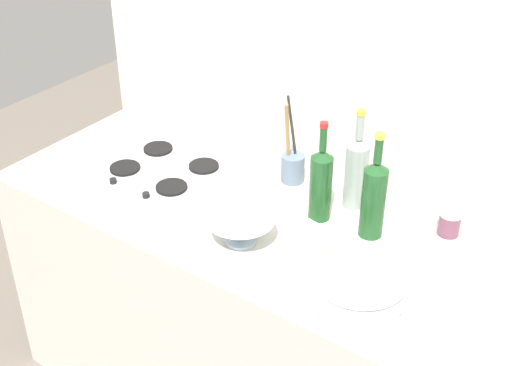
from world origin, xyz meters
name	(u,v)px	position (x,y,z in m)	size (l,w,h in m)	color
counter_block	(256,319)	(0.00, 0.00, 0.45)	(1.80, 0.70, 0.90)	beige
backsplash_panel	(323,68)	(0.00, 0.38, 1.28)	(1.90, 0.06, 2.55)	beige
stovetop_hob	(165,171)	(-0.41, 0.02, 0.91)	(0.43, 0.38, 0.04)	#B2B2B7
plate_stack	(358,288)	(0.47, -0.18, 0.95)	(0.26, 0.26, 0.10)	white
wine_bottle_leftmost	(374,197)	(0.35, 0.12, 1.04)	(0.08, 0.08, 0.35)	#19471E
wine_bottle_mid_left	(356,170)	(0.23, 0.23, 1.03)	(0.07, 0.07, 0.35)	gray
wine_bottle_mid_right	(321,183)	(0.17, 0.11, 1.03)	(0.07, 0.07, 0.34)	#19471E
mixing_bowl	(241,230)	(0.05, -0.15, 0.95)	(0.21, 0.21, 0.08)	silver
butter_dish	(314,243)	(0.25, -0.05, 0.93)	(0.14, 0.11, 0.06)	silver
utensil_crock	(292,165)	(-0.02, 0.24, 0.96)	(0.08, 0.08, 0.31)	slate
condiment_jar_front	(449,222)	(0.54, 0.26, 0.94)	(0.07, 0.07, 0.08)	#66384C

